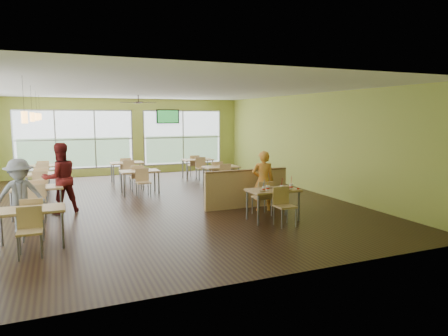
{
  "coord_description": "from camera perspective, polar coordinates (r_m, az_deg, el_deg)",
  "views": [
    {
      "loc": [
        -2.66,
        -11.15,
        2.48
      ],
      "look_at": [
        1.47,
        -1.25,
        1.07
      ],
      "focal_mm": 32.0,
      "sensor_mm": 36.0,
      "label": 1
    }
  ],
  "objects": [
    {
      "name": "tv_backwall",
      "position": [
        17.62,
        -8.03,
        7.29
      ],
      "size": [
        1.0,
        0.07,
        0.6
      ],
      "color": "black",
      "rests_on": "wall_back"
    },
    {
      "name": "cup_blue",
      "position": [
        9.23,
        5.7,
        -2.98
      ],
      "size": [
        0.08,
        0.08,
        0.3
      ],
      "color": "white",
      "rests_on": "main_table"
    },
    {
      "name": "cup_yellow",
      "position": [
        9.32,
        6.26,
        -2.85
      ],
      "size": [
        0.09,
        0.09,
        0.33
      ],
      "color": "white",
      "rests_on": "main_table"
    },
    {
      "name": "wrapper_left",
      "position": [
        9.2,
        5.53,
        -3.27
      ],
      "size": [
        0.18,
        0.17,
        0.04
      ],
      "primitive_type": "ellipsoid",
      "rotation": [
        0.0,
        0.0,
        -0.17
      ],
      "color": "#9E774C",
      "rests_on": "main_table"
    },
    {
      "name": "patron_maroon",
      "position": [
        10.96,
        -22.37,
        -1.36
      ],
      "size": [
        1.05,
        0.92,
        1.81
      ],
      "primitive_type": "imported",
      "rotation": [
        0.0,
        0.0,
        3.45
      ],
      "color": "#5F1514",
      "rests_on": "floor"
    },
    {
      "name": "dining_tables",
      "position": [
        13.1,
        -15.34,
        -0.92
      ],
      "size": [
        6.92,
        8.72,
        0.87
      ],
      "color": "#D9B675",
      "rests_on": "floor"
    },
    {
      "name": "room",
      "position": [
        11.5,
        -9.2,
        2.99
      ],
      "size": [
        12.0,
        12.04,
        3.2
      ],
      "color": "black",
      "rests_on": "ground"
    },
    {
      "name": "patron_grey",
      "position": [
        9.56,
        -27.13,
        -3.53
      ],
      "size": [
        1.08,
        0.69,
        1.58
      ],
      "primitive_type": "imported",
      "rotation": [
        0.0,
        0.0,
        0.11
      ],
      "color": "slate",
      "rests_on": "floor"
    },
    {
      "name": "ketchup_cup",
      "position": [
        9.63,
        10.55,
        -2.92
      ],
      "size": [
        0.06,
        0.06,
        0.03
      ],
      "primitive_type": "cylinder",
      "color": "#AD1B01",
      "rests_on": "main_table"
    },
    {
      "name": "wrapper_right",
      "position": [
        9.42,
        9.31,
        -3.1
      ],
      "size": [
        0.16,
        0.16,
        0.03
      ],
      "primitive_type": "ellipsoid",
      "rotation": [
        0.0,
        0.0,
        0.33
      ],
      "color": "#9E774C",
      "rests_on": "main_table"
    },
    {
      "name": "half_wall_divider",
      "position": [
        10.85,
        3.21,
        -2.93
      ],
      "size": [
        2.4,
        0.14,
        1.04
      ],
      "color": "#D9B675",
      "rests_on": "floor"
    },
    {
      "name": "man_plaid",
      "position": [
        10.46,
        5.6,
        -1.86
      ],
      "size": [
        0.67,
        0.56,
        1.58
      ],
      "primitive_type": "imported",
      "rotation": [
        0.0,
        0.0,
        2.77
      ],
      "color": "orange",
      "rests_on": "floor"
    },
    {
      "name": "cup_red_near",
      "position": [
        9.45,
        8.26,
        -2.77
      ],
      "size": [
        0.08,
        0.08,
        0.31
      ],
      "color": "white",
      "rests_on": "main_table"
    },
    {
      "name": "cup_red_far",
      "position": [
        9.56,
        9.57,
        -2.63
      ],
      "size": [
        0.1,
        0.1,
        0.35
      ],
      "color": "white",
      "rests_on": "main_table"
    },
    {
      "name": "ceiling_fan",
      "position": [
        14.41,
        -12.14,
        9.16
      ],
      "size": [
        1.25,
        1.25,
        0.29
      ],
      "color": "#2D2119",
      "rests_on": "ceiling"
    },
    {
      "name": "wrapper_mid",
      "position": [
        9.66,
        6.7,
        -2.74
      ],
      "size": [
        0.22,
        0.2,
        0.05
      ],
      "primitive_type": "ellipsoid",
      "rotation": [
        0.0,
        0.0,
        -0.09
      ],
      "color": "#9E774C",
      "rests_on": "main_table"
    },
    {
      "name": "main_table",
      "position": [
        9.57,
        7.01,
        -3.72
      ],
      "size": [
        1.22,
        1.52,
        0.87
      ],
      "color": "#D9B675",
      "rests_on": "floor"
    },
    {
      "name": "pendant_lights",
      "position": [
        11.84,
        -25.43,
        6.63
      ],
      "size": [
        0.11,
        7.31,
        0.86
      ],
      "color": "#2D2119",
      "rests_on": "ceiling"
    },
    {
      "name": "food_basket",
      "position": [
        9.76,
        8.87,
        -2.66
      ],
      "size": [
        0.22,
        0.22,
        0.05
      ],
      "color": "black",
      "rests_on": "main_table"
    },
    {
      "name": "window_bays",
      "position": [
        14.26,
        -22.55,
        2.86
      ],
      "size": [
        9.24,
        10.24,
        2.38
      ],
      "color": "white",
      "rests_on": "room"
    }
  ]
}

